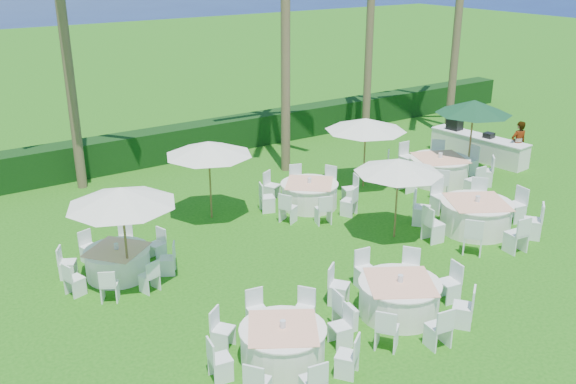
% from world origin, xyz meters
% --- Properties ---
extents(ground, '(120.00, 120.00, 0.00)m').
position_xyz_m(ground, '(0.00, 0.00, 0.00)').
color(ground, '#195A0F').
rests_on(ground, ground).
extents(hedge, '(34.00, 1.00, 1.20)m').
position_xyz_m(hedge, '(0.00, 12.00, 0.60)').
color(hedge, black).
rests_on(hedge, ground).
extents(banquet_table_a, '(2.94, 2.94, 0.90)m').
position_xyz_m(banquet_table_a, '(-4.13, -0.93, 0.39)').
color(banquet_table_a, white).
rests_on(banquet_table_a, ground).
extents(banquet_table_b, '(3.13, 3.13, 0.95)m').
position_xyz_m(banquet_table_b, '(-1.11, -0.91, 0.41)').
color(banquet_table_b, white).
rests_on(banquet_table_b, ground).
extents(banquet_table_c, '(3.50, 3.50, 1.04)m').
position_xyz_m(banquet_table_c, '(3.73, 1.15, 0.46)').
color(banquet_table_c, white).
rests_on(banquet_table_c, ground).
extents(banquet_table_d, '(2.74, 2.74, 0.85)m').
position_xyz_m(banquet_table_d, '(-5.52, 4.19, 0.37)').
color(banquet_table_d, white).
rests_on(banquet_table_d, ground).
extents(banquet_table_e, '(3.05, 3.05, 0.94)m').
position_xyz_m(banquet_table_e, '(0.91, 5.21, 0.41)').
color(banquet_table_e, white).
rests_on(banquet_table_e, ground).
extents(banquet_table_f, '(3.49, 3.49, 1.05)m').
position_xyz_m(banquet_table_f, '(5.85, 4.55, 0.46)').
color(banquet_table_f, white).
rests_on(banquet_table_f, ground).
extents(umbrella_a, '(2.52, 2.52, 2.46)m').
position_xyz_m(umbrella_a, '(-5.48, 3.59, 2.25)').
color(umbrella_a, brown).
rests_on(umbrella_a, ground).
extents(umbrella_b, '(2.39, 2.39, 2.26)m').
position_xyz_m(umbrella_b, '(1.57, 2.10, 2.07)').
color(umbrella_b, brown).
rests_on(umbrella_b, ground).
extents(umbrella_c, '(2.54, 2.54, 2.34)m').
position_xyz_m(umbrella_c, '(-1.98, 6.13, 2.13)').
color(umbrella_c, brown).
rests_on(umbrella_c, ground).
extents(umbrella_d, '(2.66, 2.66, 2.33)m').
position_xyz_m(umbrella_d, '(3.48, 5.68, 2.13)').
color(umbrella_d, brown).
rests_on(umbrella_d, ground).
extents(umbrella_green, '(2.56, 2.56, 2.71)m').
position_xyz_m(umbrella_green, '(7.12, 4.41, 2.47)').
color(umbrella_green, brown).
rests_on(umbrella_green, ground).
extents(buffet_table, '(1.24, 3.94, 1.38)m').
position_xyz_m(buffet_table, '(9.02, 5.62, 0.48)').
color(buffet_table, white).
rests_on(buffet_table, ground).
extents(staff_person, '(0.70, 0.54, 1.69)m').
position_xyz_m(staff_person, '(9.47, 4.20, 0.85)').
color(staff_person, gray).
rests_on(staff_person, ground).
extents(palm_b, '(4.35, 4.28, 8.23)m').
position_xyz_m(palm_b, '(-4.35, 10.85, 4.57)').
color(palm_b, brown).
rests_on(palm_b, ground).
extents(palm_d, '(4.40, 4.16, 8.39)m').
position_xyz_m(palm_d, '(7.75, 10.59, 4.65)').
color(palm_d, brown).
rests_on(palm_d, ground).
extents(palm_e, '(4.21, 4.39, 9.64)m').
position_xyz_m(palm_e, '(10.46, 8.42, 5.29)').
color(palm_e, brown).
rests_on(palm_e, ground).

